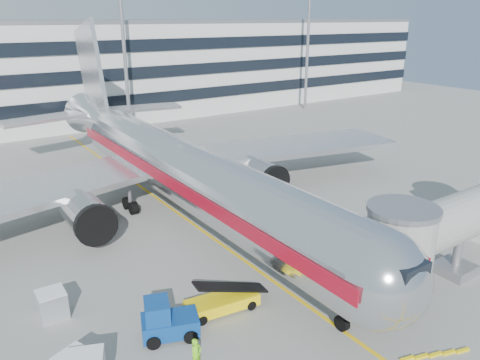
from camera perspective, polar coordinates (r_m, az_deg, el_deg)
ground at (r=32.17m, az=1.81°, el=-10.68°), size 180.00×180.00×0.00m
lead_in_line at (r=39.80m, az=-6.71°, el=-4.65°), size 0.25×70.00×0.01m
main_jet at (r=39.76m, az=-8.11°, el=1.78°), size 50.95×48.70×16.06m
jet_bridge at (r=34.37m, az=27.00°, el=-3.71°), size 17.80×4.50×7.00m
terminal at (r=82.49m, az=-23.10°, el=12.04°), size 150.00×24.25×15.60m
light_mast_centre at (r=68.97m, az=-14.15°, el=17.75°), size 2.40×1.20×25.45m
light_mast_east at (r=87.07m, az=8.37°, el=18.31°), size 2.40×1.20×25.45m
belt_loader at (r=27.75m, az=-2.20°, el=-14.58°), size 4.53×2.05×2.13m
baggage_tug at (r=25.92m, az=-9.00°, el=-16.61°), size 3.35×2.68×2.22m
cargo_container_right at (r=29.15m, az=-21.92°, el=-13.87°), size 1.51×1.51×1.58m
ramp_worker at (r=23.82m, az=-5.36°, el=-20.45°), size 0.73×0.60×1.74m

